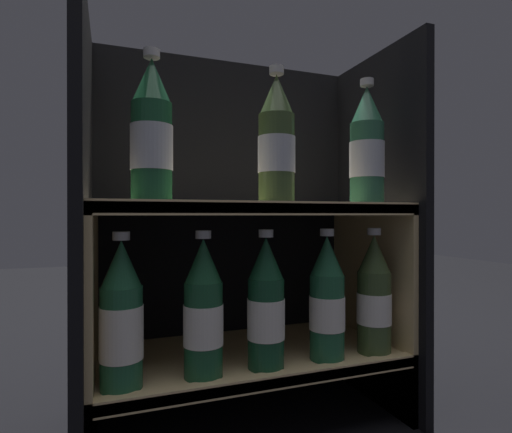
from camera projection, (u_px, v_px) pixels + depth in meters
fridge_back_wall at (227, 226)px, 0.98m from camera, size 0.66×0.02×0.80m
fridge_side_left at (83, 230)px, 0.72m from camera, size 0.02×0.34×0.80m
fridge_side_right at (376, 226)px, 0.94m from camera, size 0.02×0.34×0.80m
shelf_lower at (250, 364)px, 0.82m from camera, size 0.62×0.30×0.15m
shelf_upper at (250, 259)px, 0.82m from camera, size 0.62×0.30×0.45m
bottle_upper_front_0 at (152, 135)px, 0.67m from camera, size 0.07×0.07×0.26m
bottle_upper_front_1 at (277, 143)px, 0.74m from camera, size 0.07×0.07×0.26m
bottle_upper_front_2 at (367, 149)px, 0.81m from camera, size 0.07×0.07×0.26m
bottle_lower_front_0 at (121, 320)px, 0.65m from camera, size 0.07×0.07×0.26m
bottle_lower_front_1 at (203, 312)px, 0.70m from camera, size 0.07×0.07×0.26m
bottle_lower_front_2 at (267, 307)px, 0.74m from camera, size 0.07×0.07×0.26m
bottle_lower_front_3 at (327, 301)px, 0.78m from camera, size 0.07×0.07×0.26m
bottle_lower_front_4 at (374, 297)px, 0.82m from camera, size 0.07×0.07×0.26m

